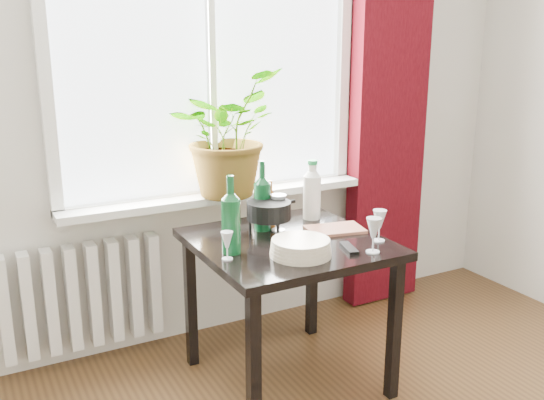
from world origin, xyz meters
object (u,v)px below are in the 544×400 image
potted_plant (226,133)px  bottle_amber (270,204)px  radiator (83,296)px  cutting_board (335,229)px  wineglass_front_left (227,246)px  cleaning_bottle (312,189)px  plate_stack (301,248)px  wine_bottle_right (262,195)px  wineglass_front_right (373,235)px  wineglass_back_center (278,212)px  wine_bottle_left (231,214)px  wineglass_far_right (379,225)px  wineglass_back_left (234,218)px  tv_remote (349,248)px  fondue_pot (269,218)px  table (288,258)px

potted_plant → bottle_amber: 0.46m
radiator → cutting_board: cutting_board is taller
wineglass_front_left → cutting_board: 0.64m
cleaning_bottle → plate_stack: bearing=-126.5°
wine_bottle_right → wineglass_front_right: (0.29, -0.52, -0.10)m
cleaning_bottle → cutting_board: size_ratio=1.17×
wineglass_back_center → plate_stack: (-0.08, -0.35, -0.06)m
wine_bottle_left → bottle_amber: bearing=37.7°
bottle_amber → potted_plant: bearing=105.2°
wine_bottle_left → wineglass_back_center: 0.39m
wineglass_far_right → wineglass_back_left: size_ratio=0.97×
bottle_amber → cutting_board: bearing=-39.0°
plate_stack → tv_remote: bearing=-9.7°
wine_bottle_right → wineglass_front_right: wine_bottle_right is taller
potted_plant → wine_bottle_left: (-0.24, -0.58, -0.26)m
cleaning_bottle → wineglass_front_left: size_ratio=2.51×
cleaning_bottle → tv_remote: bearing=-102.1°
radiator → wineglass_front_left: bearing=-56.4°
radiator → plate_stack: plate_stack is taller
wineglass_back_left → fondue_pot: size_ratio=0.65×
radiator → potted_plant: size_ratio=1.21×
table → wine_bottle_right: wine_bottle_right is taller
radiator → cutting_board: (1.12, -0.62, 0.37)m
potted_plant → cleaning_bottle: bearing=-40.6°
fondue_pot → tv_remote: (0.22, -0.36, -0.07)m
potted_plant → wineglass_front_left: bearing=-113.8°
cutting_board → wine_bottle_left: bearing=-175.5°
wine_bottle_right → wineglass_far_right: (0.40, -0.41, -0.10)m
radiator → cutting_board: size_ratio=2.90×
radiator → wineglass_far_right: size_ratio=5.14×
wine_bottle_right → wine_bottle_left: bearing=-139.9°
tv_remote → potted_plant: bearing=123.1°
wineglass_front_right → tv_remote: 0.13m
wineglass_front_right → fondue_pot: (-0.29, 0.44, 0.00)m
wine_bottle_right → cleaning_bottle: (0.32, 0.05, -0.02)m
wineglass_front_left → wine_bottle_left: bearing=54.1°
wineglass_far_right → wineglass_front_left: bearing=171.3°
bottle_amber → fondue_pot: size_ratio=0.99×
wineglass_front_left → potted_plant: bearing=66.2°
potted_plant → fondue_pot: 0.56m
wineglass_back_center → plate_stack: size_ratio=0.69×
bottle_amber → wineglass_back_left: bearing=-176.6°
wine_bottle_left → plate_stack: 0.34m
wineglass_back_center → tv_remote: size_ratio=1.25×
fondue_pot → radiator: bearing=140.2°
tv_remote → cutting_board: (0.10, 0.26, -0.00)m
table → cutting_board: cutting_board is taller
fondue_pot → cutting_board: bearing=-24.5°
wine_bottle_left → plate_stack: wine_bottle_left is taller
wine_bottle_left → tv_remote: size_ratio=2.38×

